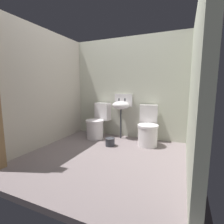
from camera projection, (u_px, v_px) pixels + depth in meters
name	position (u px, v px, depth m)	size (l,w,h in m)	color
ground_plane	(105.00, 157.00, 2.86)	(2.95, 2.75, 0.08)	gray
wall_back	(128.00, 88.00, 3.79)	(2.95, 0.10, 2.24)	beige
wall_left	(47.00, 89.00, 3.30)	(0.10, 2.55, 2.24)	beige
wall_right	(196.00, 89.00, 2.25)	(0.10, 2.55, 2.24)	#B7BDA6
toilet_left	(97.00, 124.00, 3.79)	(0.47, 0.64, 0.78)	white
toilet_right	(148.00, 129.00, 3.33)	(0.48, 0.65, 0.78)	white
sink	(121.00, 105.00, 3.69)	(0.42, 0.35, 0.99)	#35363D
bucket	(110.00, 142.00, 3.27)	(0.20, 0.20, 0.16)	#35363D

